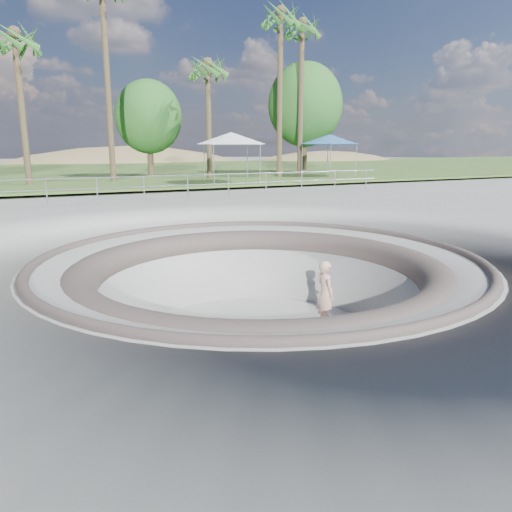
# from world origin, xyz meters

# --- Properties ---
(ground) EXTENTS (180.00, 180.00, 0.00)m
(ground) POSITION_xyz_m (0.00, 0.00, 0.00)
(ground) COLOR gray
(ground) RESTS_ON ground
(skate_bowl) EXTENTS (14.00, 14.00, 4.10)m
(skate_bowl) POSITION_xyz_m (0.00, 0.00, -1.83)
(skate_bowl) COLOR gray
(skate_bowl) RESTS_ON ground
(grass_strip) EXTENTS (180.00, 36.00, 0.12)m
(grass_strip) POSITION_xyz_m (0.00, 34.00, 0.22)
(grass_strip) COLOR #3A5923
(grass_strip) RESTS_ON ground
(distant_hills) EXTENTS (103.20, 45.00, 28.60)m
(distant_hills) POSITION_xyz_m (3.78, 57.17, -7.02)
(distant_hills) COLOR olive
(distant_hills) RESTS_ON ground
(safety_railing) EXTENTS (25.00, 0.06, 1.03)m
(safety_railing) POSITION_xyz_m (0.00, 12.00, 0.69)
(safety_railing) COLOR gray
(safety_railing) RESTS_ON ground
(skateboard) EXTENTS (0.89, 0.27, 0.09)m
(skateboard) POSITION_xyz_m (1.66, -0.28, -1.83)
(skateboard) COLOR olive
(skateboard) RESTS_ON ground
(skater) EXTENTS (0.43, 0.62, 1.65)m
(skater) POSITION_xyz_m (1.66, -0.28, -0.98)
(skater) COLOR #D7A18B
(skater) RESTS_ON skateboard
(canopy_white) EXTENTS (5.78, 5.78, 2.95)m
(canopy_white) POSITION_xyz_m (6.59, 18.00, 2.86)
(canopy_white) COLOR gray
(canopy_white) RESTS_ON ground
(canopy_blue) EXTENTS (5.60, 5.60, 2.93)m
(canopy_blue) POSITION_xyz_m (15.28, 20.78, 2.84)
(canopy_blue) COLOR gray
(canopy_blue) RESTS_ON ground
(palm_b) EXTENTS (2.60, 2.60, 8.96)m
(palm_b) POSITION_xyz_m (-4.55, 21.07, 7.85)
(palm_b) COLOR brown
(palm_b) RESTS_ON ground
(palm_d) EXTENTS (2.60, 2.60, 8.33)m
(palm_d) POSITION_xyz_m (6.78, 22.48, 7.26)
(palm_d) COLOR brown
(palm_d) RESTS_ON ground
(palm_e) EXTENTS (2.60, 2.60, 11.69)m
(palm_e) POSITION_xyz_m (11.53, 21.33, 10.37)
(palm_e) COLOR brown
(palm_e) RESTS_ON ground
(palm_f) EXTENTS (2.60, 2.60, 11.43)m
(palm_f) POSITION_xyz_m (13.83, 22.50, 10.13)
(palm_f) COLOR brown
(palm_f) RESTS_ON ground
(bushy_tree_mid) EXTENTS (4.73, 4.30, 6.82)m
(bushy_tree_mid) POSITION_xyz_m (3.62, 26.26, 4.39)
(bushy_tree_mid) COLOR brown
(bushy_tree_mid) RESTS_ON ground
(bushy_tree_right) EXTENTS (5.99, 5.45, 8.64)m
(bushy_tree_right) POSITION_xyz_m (15.88, 25.36, 5.53)
(bushy_tree_right) COLOR brown
(bushy_tree_right) RESTS_ON ground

